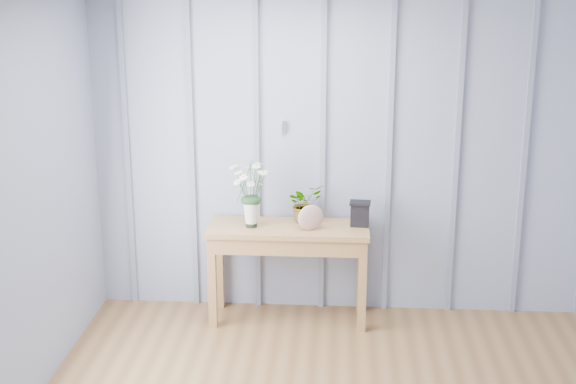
# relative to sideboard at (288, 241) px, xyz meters

# --- Properties ---
(room_shell) EXTENTS (4.00, 4.50, 2.50)m
(room_shell) POSITION_rel_sideboard_xyz_m (0.49, -1.08, 1.35)
(room_shell) COLOR #919BB9
(room_shell) RESTS_ON ground
(sideboard) EXTENTS (1.20, 0.45, 0.75)m
(sideboard) POSITION_rel_sideboard_xyz_m (0.00, 0.00, 0.00)
(sideboard) COLOR #9E7140
(sideboard) RESTS_ON ground
(daisy_vase) EXTENTS (0.38, 0.29, 0.53)m
(daisy_vase) POSITION_rel_sideboard_xyz_m (-0.27, -0.03, 0.45)
(daisy_vase) COLOR black
(daisy_vase) RESTS_ON sideboard
(spider_plant) EXTENTS (0.35, 0.34, 0.29)m
(spider_plant) POSITION_rel_sideboard_xyz_m (0.11, 0.11, 0.26)
(spider_plant) COLOR #1B3B1D
(spider_plant) RESTS_ON sideboard
(felt_disc_vessel) EXTENTS (0.20, 0.12, 0.19)m
(felt_disc_vessel) POSITION_rel_sideboard_xyz_m (0.17, -0.08, 0.21)
(felt_disc_vessel) COLOR #89414A
(felt_disc_vessel) RESTS_ON sideboard
(carved_box) EXTENTS (0.16, 0.13, 0.19)m
(carved_box) POSITION_rel_sideboard_xyz_m (0.53, 0.05, 0.21)
(carved_box) COLOR black
(carved_box) RESTS_ON sideboard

